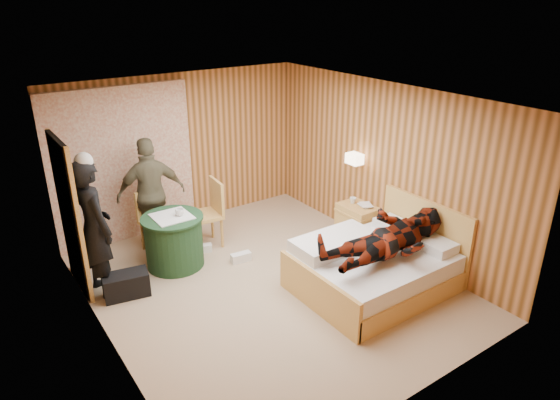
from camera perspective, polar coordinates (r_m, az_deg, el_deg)
floor at (r=6.83m, az=-1.56°, el=-9.57°), size 4.20×5.00×0.01m
ceiling at (r=5.89m, az=-1.82°, el=11.46°), size 4.20×5.00×0.01m
wall_back at (r=8.34m, az=-11.19°, el=5.57°), size 4.20×0.02×2.50m
wall_left at (r=5.51m, az=-20.33°, el=-4.65°), size 0.02×5.00×2.50m
wall_right at (r=7.53m, az=11.82°, el=3.66°), size 0.02×5.00×2.50m
curtain at (r=7.97m, az=-17.50°, el=3.75°), size 2.20×0.08×2.40m
doorway at (r=6.86m, az=-22.95°, el=-1.68°), size 0.06×0.90×2.05m
wall_lamp at (r=7.70m, az=8.53°, el=4.70°), size 0.26×0.24×0.16m
bed at (r=6.74m, az=10.65°, el=-7.53°), size 1.96×1.50×1.03m
nightstand at (r=7.91m, az=8.82°, el=-2.57°), size 0.45×0.62×0.59m
round_table at (r=7.25m, az=-12.02°, el=-4.56°), size 0.87×0.87×0.77m
chair_far at (r=7.76m, az=-14.30°, el=-1.66°), size 0.53×0.53×0.93m
chair_near at (r=7.66m, az=-8.01°, el=-0.93°), size 0.51×0.51×1.04m
duffel_bag at (r=6.81m, az=-17.16°, el=-9.24°), size 0.61×0.40×0.32m
sneaker_left at (r=7.67m, az=-8.80°, el=-5.49°), size 0.29×0.19×0.12m
sneaker_right at (r=7.35m, az=-4.49°, el=-6.55°), size 0.31×0.15×0.13m
woman_standing at (r=6.67m, az=-20.47°, el=-3.04°), size 0.54×0.73×1.82m
man_at_table at (r=7.68m, az=-14.48°, el=0.69°), size 1.07×0.59×1.72m
man_on_bed at (r=6.32m, az=12.65°, el=-3.21°), size 0.86×0.67×1.77m
book_lower at (r=7.75m, az=9.21°, el=-0.71°), size 0.21×0.25×0.02m
book_upper at (r=7.74m, az=9.22°, el=-0.57°), size 0.25×0.27×0.02m
cup_nightstand at (r=7.86m, az=8.32°, el=-0.04°), size 0.12×0.12×0.09m
cup_table at (r=7.06m, az=-11.40°, el=-1.39°), size 0.16×0.16×0.10m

